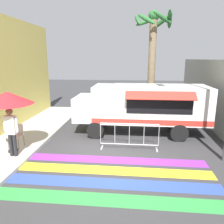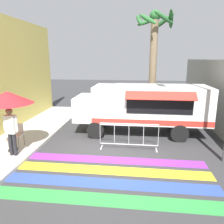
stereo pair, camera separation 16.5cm
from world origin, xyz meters
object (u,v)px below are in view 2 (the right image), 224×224
at_px(traffic_signal_pole, 212,22).
at_px(vendor_person, 11,129).
at_px(barricade_front, 129,136).
at_px(palm_tree, 154,49).
at_px(food_truck, 140,105).
at_px(patio_umbrella, 7,98).
at_px(folding_chair, 17,133).

height_order(traffic_signal_pole, vendor_person, traffic_signal_pole).
xyz_separation_m(vendor_person, barricade_front, (4.11, 1.31, -0.60)).
height_order(vendor_person, palm_tree, palm_tree).
distance_m(food_truck, palm_tree, 3.95).
relative_size(patio_umbrella, folding_chair, 2.51).
xyz_separation_m(traffic_signal_pole, folding_chair, (-6.93, 0.25, -3.94)).
height_order(food_truck, patio_umbrella, patio_umbrella).
bearing_deg(traffic_signal_pole, palm_tree, 103.69).
bearing_deg(barricade_front, palm_tree, 76.74).
distance_m(barricade_front, palm_tree, 6.12).
xyz_separation_m(traffic_signal_pole, vendor_person, (-6.63, -0.57, -3.49)).
height_order(barricade_front, palm_tree, palm_tree).
bearing_deg(food_truck, patio_umbrella, -148.05).
distance_m(patio_umbrella, folding_chair, 1.57).
distance_m(food_truck, folding_chair, 5.52).
height_order(patio_umbrella, barricade_front, patio_umbrella).
relative_size(barricade_front, palm_tree, 0.38).
bearing_deg(patio_umbrella, traffic_signal_pole, 1.87).
relative_size(folding_chair, vendor_person, 0.52).
bearing_deg(barricade_front, traffic_signal_pole, -16.47).
distance_m(vendor_person, barricade_front, 4.36).
relative_size(traffic_signal_pole, folding_chair, 7.43).
relative_size(patio_umbrella, barricade_front, 0.98).
bearing_deg(vendor_person, food_truck, 37.78).
distance_m(patio_umbrella, barricade_front, 4.74).
distance_m(traffic_signal_pole, folding_chair, 7.97).
distance_m(folding_chair, vendor_person, 0.99).
distance_m(food_truck, patio_umbrella, 5.69).
xyz_separation_m(food_truck, traffic_signal_pole, (2.07, -2.76, 3.20)).
xyz_separation_m(traffic_signal_pole, patio_umbrella, (-6.85, -0.22, -2.45)).
bearing_deg(folding_chair, food_truck, 17.60).
relative_size(food_truck, barricade_front, 2.65).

